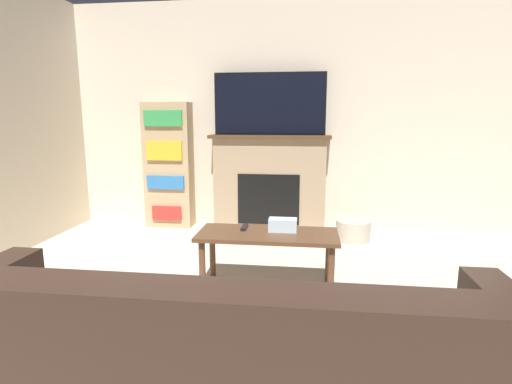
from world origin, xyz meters
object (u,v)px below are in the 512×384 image
(tv, at_px, (270,104))
(bookshelf, at_px, (169,165))
(coffee_table, at_px, (268,241))
(storage_basket, at_px, (353,230))
(fireplace, at_px, (269,182))

(tv, height_order, bookshelf, tv)
(coffee_table, relative_size, bookshelf, 0.71)
(coffee_table, distance_m, storage_basket, 1.64)
(fireplace, bearing_deg, tv, -90.00)
(fireplace, distance_m, coffee_table, 1.79)
(fireplace, height_order, coffee_table, fireplace)
(fireplace, height_order, bookshelf, bookshelf)
(bookshelf, bearing_deg, storage_basket, -9.23)
(coffee_table, xyz_separation_m, bookshelf, (-1.40, 1.75, 0.37))
(fireplace, bearing_deg, storage_basket, -21.54)
(fireplace, distance_m, tv, 0.93)
(bookshelf, relative_size, storage_basket, 4.06)
(coffee_table, distance_m, bookshelf, 2.27)
(storage_basket, bearing_deg, fireplace, 158.46)
(tv, height_order, storage_basket, tv)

